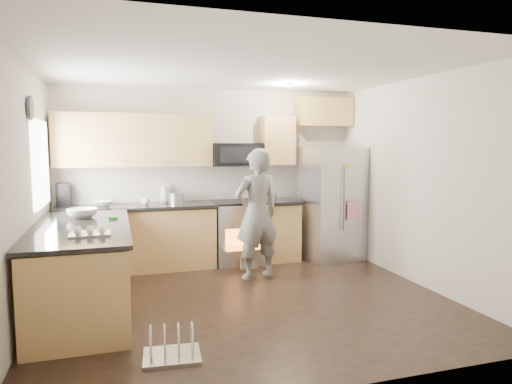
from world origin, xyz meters
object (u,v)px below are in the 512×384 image
object	(u,v)px
dish_rack	(172,349)
refrigerator	(332,204)
person	(257,214)
stove_range	(239,218)

from	to	relation	value
dish_rack	refrigerator	bearing A→B (deg)	43.28
dish_rack	person	bearing A→B (deg)	55.59
person	dish_rack	size ratio (longest dim) A/B	3.42
person	dish_rack	xyz separation A→B (m)	(-1.35, -1.97, -0.78)
dish_rack	stove_range	bearing A→B (deg)	64.77
person	refrigerator	bearing A→B (deg)	-167.83
stove_range	refrigerator	distance (m)	1.45
person	dish_rack	bearing A→B (deg)	43.85
stove_range	dish_rack	distance (m)	3.20
stove_range	dish_rack	bearing A→B (deg)	-115.23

